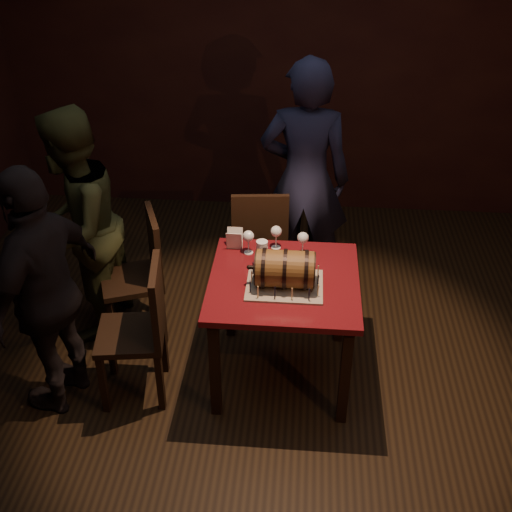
% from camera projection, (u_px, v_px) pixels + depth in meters
% --- Properties ---
extents(room_shell, '(5.04, 5.04, 2.80)m').
position_uv_depth(room_shell, '(270.00, 190.00, 3.40)').
color(room_shell, black).
rests_on(room_shell, ground).
extents(pub_table, '(0.90, 0.90, 0.75)m').
position_uv_depth(pub_table, '(284.00, 294.00, 3.90)').
color(pub_table, '#480C12').
rests_on(pub_table, ground).
extents(cake_board, '(0.45, 0.35, 0.01)m').
position_uv_depth(cake_board, '(285.00, 285.00, 3.78)').
color(cake_board, gray).
rests_on(cake_board, pub_table).
extents(barrel_cake, '(0.40, 0.24, 0.24)m').
position_uv_depth(barrel_cake, '(285.00, 269.00, 3.72)').
color(barrel_cake, brown).
rests_on(barrel_cake, cake_board).
extents(birthday_candles, '(0.40, 0.30, 0.09)m').
position_uv_depth(birthday_candles, '(285.00, 279.00, 3.76)').
color(birthday_candles, '#E6CE89').
rests_on(birthday_candles, cake_board).
extents(wine_glass_left, '(0.07, 0.07, 0.16)m').
position_uv_depth(wine_glass_left, '(248.00, 237.00, 4.03)').
color(wine_glass_left, silver).
rests_on(wine_glass_left, pub_table).
extents(wine_glass_mid, '(0.07, 0.07, 0.16)m').
position_uv_depth(wine_glass_mid, '(276.00, 232.00, 4.08)').
color(wine_glass_mid, silver).
rests_on(wine_glass_mid, pub_table).
extents(wine_glass_right, '(0.07, 0.07, 0.16)m').
position_uv_depth(wine_glass_right, '(303.00, 239.00, 4.02)').
color(wine_glass_right, silver).
rests_on(wine_glass_right, pub_table).
extents(pint_of_ale, '(0.07, 0.07, 0.15)m').
position_uv_depth(pint_of_ale, '(262.00, 252.00, 3.97)').
color(pint_of_ale, silver).
rests_on(pint_of_ale, pub_table).
extents(menu_card, '(0.10, 0.05, 0.13)m').
position_uv_depth(menu_card, '(235.00, 240.00, 4.11)').
color(menu_card, white).
rests_on(menu_card, pub_table).
extents(chair_back, '(0.44, 0.44, 0.93)m').
position_uv_depth(chair_back, '(260.00, 239.00, 4.68)').
color(chair_back, black).
rests_on(chair_back, ground).
extents(chair_left_rear, '(0.52, 0.52, 0.93)m').
position_uv_depth(chair_left_rear, '(142.00, 269.00, 4.35)').
color(chair_left_rear, black).
rests_on(chair_left_rear, ground).
extents(chair_left_front, '(0.45, 0.45, 0.93)m').
position_uv_depth(chair_left_front, '(143.00, 325.00, 3.84)').
color(chair_left_front, black).
rests_on(chair_left_front, ground).
extents(person_back, '(0.68, 0.46, 1.80)m').
position_uv_depth(person_back, '(305.00, 180.00, 4.65)').
color(person_back, '#191B33').
rests_on(person_back, ground).
extents(person_left_rear, '(0.73, 0.88, 1.63)m').
position_uv_depth(person_left_rear, '(76.00, 228.00, 4.24)').
color(person_left_rear, '#3C4020').
rests_on(person_left_rear, ground).
extents(person_left_front, '(0.62, 1.00, 1.58)m').
position_uv_depth(person_left_front, '(47.00, 293.00, 3.66)').
color(person_left_front, black).
rests_on(person_left_front, ground).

